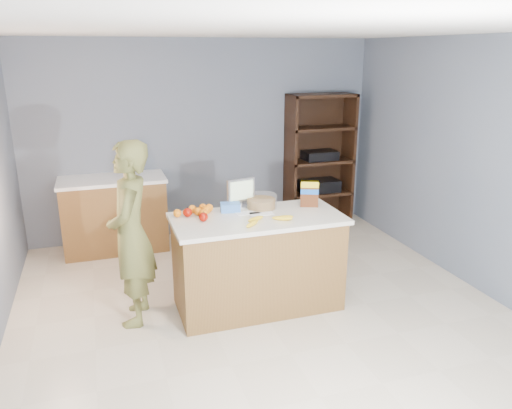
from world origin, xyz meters
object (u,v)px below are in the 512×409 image
object	(u,v)px
tv	(241,191)
cereal_box	(310,192)
person	(131,234)
shelving_unit	(318,163)
counter_peninsula	(258,265)

from	to	relation	value
tv	cereal_box	xyz separation A→B (m)	(0.63, -0.19, -0.01)
person	shelving_unit	bearing A→B (deg)	138.07
shelving_unit	tv	distance (m)	2.37
person	cereal_box	distance (m)	1.71
counter_peninsula	cereal_box	distance (m)	0.86
tv	cereal_box	distance (m)	0.66
person	cereal_box	size ratio (longest dim) A/B	6.44
shelving_unit	person	distance (m)	3.30
shelving_unit	tv	xyz separation A→B (m)	(-1.61, -1.73, 0.19)
counter_peninsula	shelving_unit	size ratio (longest dim) A/B	0.87
shelving_unit	cereal_box	bearing A→B (deg)	-117.13
person	tv	distance (m)	1.11
shelving_unit	person	size ratio (longest dim) A/B	1.09
person	tv	size ratio (longest dim) A/B	5.83
counter_peninsula	cereal_box	size ratio (longest dim) A/B	6.11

